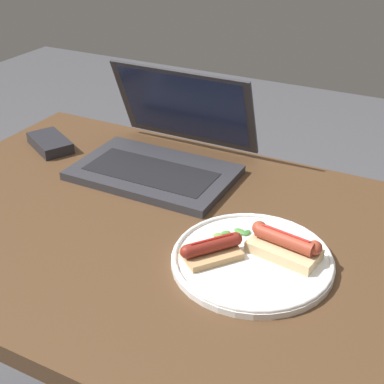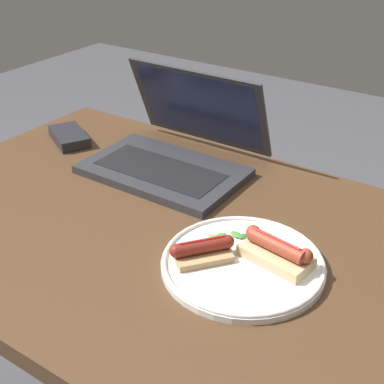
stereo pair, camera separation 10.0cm
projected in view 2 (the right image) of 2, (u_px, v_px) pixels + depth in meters
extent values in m
cube|color=#4C331E|center=(165.00, 232.00, 1.02)|extent=(1.12, 0.74, 0.04)
cylinder|color=#4C331E|center=(98.00, 237.00, 1.63)|extent=(0.06, 0.06, 0.68)
cube|color=#2D2D33|center=(163.00, 171.00, 1.18)|extent=(0.35, 0.22, 0.02)
cube|color=black|center=(160.00, 169.00, 1.17)|extent=(0.28, 0.12, 0.00)
cube|color=#2D2D33|center=(200.00, 107.00, 1.23)|extent=(0.35, 0.08, 0.19)
cube|color=#192347|center=(199.00, 106.00, 1.23)|extent=(0.31, 0.07, 0.17)
cylinder|color=white|center=(243.00, 265.00, 0.90)|extent=(0.28, 0.28, 0.01)
torus|color=white|center=(243.00, 261.00, 0.89)|extent=(0.27, 0.27, 0.01)
cube|color=#D6B784|center=(277.00, 255.00, 0.89)|extent=(0.13, 0.08, 0.02)
cylinder|color=#9E3D28|center=(278.00, 244.00, 0.88)|extent=(0.11, 0.04, 0.03)
sphere|color=#9E3D28|center=(253.00, 232.00, 0.91)|extent=(0.03, 0.03, 0.03)
sphere|color=#9E3D28|center=(305.00, 257.00, 0.85)|extent=(0.03, 0.03, 0.03)
cylinder|color=red|center=(279.00, 238.00, 0.88)|extent=(0.09, 0.02, 0.01)
cube|color=tan|center=(202.00, 255.00, 0.90)|extent=(0.11, 0.11, 0.01)
cylinder|color=maroon|center=(202.00, 246.00, 0.89)|extent=(0.07, 0.09, 0.02)
sphere|color=maroon|center=(228.00, 242.00, 0.90)|extent=(0.02, 0.02, 0.02)
sphere|color=maroon|center=(176.00, 251.00, 0.88)|extent=(0.02, 0.02, 0.02)
cylinder|color=red|center=(202.00, 240.00, 0.88)|extent=(0.05, 0.06, 0.01)
ellipsoid|color=#4C8E3D|center=(222.00, 235.00, 0.96)|extent=(0.02, 0.02, 0.00)
ellipsoid|color=#709E4C|center=(216.00, 242.00, 0.94)|extent=(0.02, 0.02, 0.01)
ellipsoid|color=#709E4C|center=(214.00, 236.00, 0.95)|extent=(0.02, 0.02, 0.01)
ellipsoid|color=#387A33|center=(243.00, 236.00, 0.95)|extent=(0.01, 0.02, 0.01)
ellipsoid|color=#4C8E3D|center=(236.00, 234.00, 0.96)|extent=(0.03, 0.02, 0.01)
cube|color=#232328|center=(69.00, 137.00, 1.33)|extent=(0.15, 0.12, 0.03)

